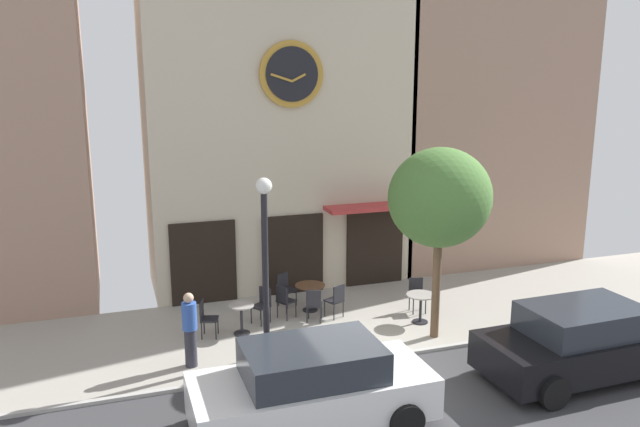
% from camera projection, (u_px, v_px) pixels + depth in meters
% --- Properties ---
extents(ground_plane, '(28.04, 11.35, 0.13)m').
position_uv_depth(ground_plane, '(380.00, 379.00, 13.03)').
color(ground_plane, '#9E998E').
extents(clock_building, '(7.67, 4.24, 11.88)m').
position_uv_depth(clock_building, '(277.00, 78.00, 18.18)').
color(clock_building, beige).
rests_on(clock_building, ground_plane).
extents(neighbor_building_right, '(6.70, 4.03, 13.76)m').
position_uv_depth(neighbor_building_right, '(477.00, 54.00, 20.78)').
color(neighbor_building_right, '#9E7A66').
rests_on(neighbor_building_right, ground_plane).
extents(street_lamp, '(0.36, 0.36, 4.07)m').
position_uv_depth(street_lamp, '(265.00, 269.00, 13.55)').
color(street_lamp, black).
rests_on(street_lamp, ground_plane).
extents(street_tree, '(2.45, 2.20, 4.59)m').
position_uv_depth(street_tree, '(440.00, 198.00, 14.35)').
color(street_tree, brown).
rests_on(street_tree, ground_plane).
extents(cafe_table_center_left, '(0.62, 0.62, 0.75)m').
position_uv_depth(cafe_table_center_left, '(241.00, 315.00, 15.13)').
color(cafe_table_center_left, black).
rests_on(cafe_table_center_left, ground_plane).
extents(cafe_table_leftmost, '(0.80, 0.80, 0.72)m').
position_uv_depth(cafe_table_leftmost, '(310.00, 291.00, 16.64)').
color(cafe_table_leftmost, black).
rests_on(cafe_table_leftmost, ground_plane).
extents(cafe_table_center_right, '(0.74, 0.74, 0.75)m').
position_uv_depth(cafe_table_center_right, '(421.00, 302.00, 15.82)').
color(cafe_table_center_right, black).
rests_on(cafe_table_center_right, ground_plane).
extents(cafe_chair_left_end, '(0.46, 0.46, 0.90)m').
position_uv_depth(cafe_chair_left_end, '(417.00, 292.00, 16.60)').
color(cafe_chair_left_end, black).
rests_on(cafe_chair_left_end, ground_plane).
extents(cafe_chair_right_end, '(0.55, 0.55, 0.90)m').
position_uv_depth(cafe_chair_right_end, '(263.00, 302.00, 15.85)').
color(cafe_chair_right_end, black).
rests_on(cafe_chair_right_end, ground_plane).
extents(cafe_chair_outer, '(0.54, 0.54, 0.90)m').
position_uv_depth(cafe_chair_outer, '(285.00, 287.00, 17.03)').
color(cafe_chair_outer, black).
rests_on(cafe_chair_outer, ground_plane).
extents(cafe_chair_by_entrance, '(0.55, 0.55, 0.90)m').
position_uv_depth(cafe_chair_by_entrance, '(284.00, 299.00, 16.09)').
color(cafe_chair_by_entrance, black).
rests_on(cafe_chair_by_entrance, ground_plane).
extents(cafe_chair_facing_wall, '(0.53, 0.53, 0.90)m').
position_uv_depth(cafe_chair_facing_wall, '(314.00, 303.00, 15.82)').
color(cafe_chair_facing_wall, black).
rests_on(cafe_chair_facing_wall, ground_plane).
extents(cafe_chair_near_tree, '(0.50, 0.50, 0.90)m').
position_uv_depth(cafe_chair_near_tree, '(206.00, 316.00, 14.95)').
color(cafe_chair_near_tree, black).
rests_on(cafe_chair_near_tree, ground_plane).
extents(cafe_chair_near_lamp, '(0.53, 0.53, 0.90)m').
position_uv_depth(cafe_chair_near_lamp, '(336.00, 298.00, 16.13)').
color(cafe_chair_near_lamp, black).
rests_on(cafe_chair_near_lamp, ground_plane).
extents(pedestrian_blue, '(0.32, 0.32, 1.67)m').
position_uv_depth(pedestrian_blue, '(190.00, 329.00, 13.36)').
color(pedestrian_blue, '#2D2D38').
rests_on(pedestrian_blue, ground_plane).
extents(parked_car_white, '(4.30, 2.02, 1.55)m').
position_uv_depth(parked_car_white, '(312.00, 387.00, 11.08)').
color(parked_car_white, white).
rests_on(parked_car_white, ground_plane).
extents(parked_car_black, '(4.33, 2.08, 1.55)m').
position_uv_depth(parked_car_black, '(582.00, 342.00, 12.95)').
color(parked_car_black, black).
rests_on(parked_car_black, ground_plane).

